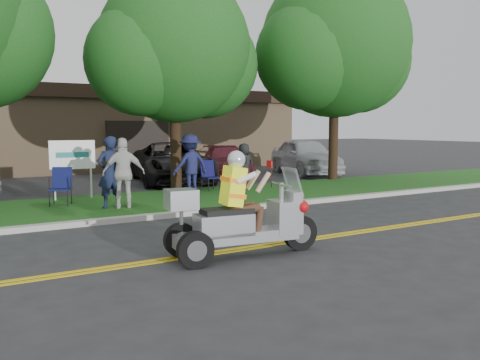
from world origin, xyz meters
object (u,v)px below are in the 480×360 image
lawn_chair_a (61,184)px  parked_car_mid (172,163)px  spectator_adult_left (110,172)px  parked_car_right (226,161)px  spectator_adult_right (124,173)px  lawn_chair_b (209,173)px  trike_scooter (239,220)px  parked_car_far_right (305,156)px

lawn_chair_a → parked_car_mid: (4.91, 4.14, 0.12)m
spectator_adult_left → parked_car_right: spectator_adult_left is taller
spectator_adult_right → parked_car_mid: bearing=-110.5°
lawn_chair_a → parked_car_mid: parked_car_mid is taller
spectator_adult_left → spectator_adult_right: bearing=143.1°
lawn_chair_a → lawn_chair_b: 4.78m
trike_scooter → spectator_adult_left: bearing=102.4°
trike_scooter → parked_car_far_right: trike_scooter is taller
lawn_chair_a → parked_car_far_right: bearing=46.5°
lawn_chair_a → spectator_adult_left: size_ratio=0.54×
lawn_chair_b → parked_car_right: parked_car_right is taller
lawn_chair_a → spectator_adult_left: (0.94, -1.16, 0.35)m
lawn_chair_a → parked_car_mid: 6.42m
parked_car_right → parked_car_far_right: 3.65m
spectator_adult_right → parked_car_far_right: 11.63m
lawn_chair_b → parked_car_right: 5.56m
lawn_chair_b → lawn_chair_a: bearing=-175.2°
lawn_chair_a → spectator_adult_left: bearing=-25.2°
parked_car_mid → parked_car_far_right: parked_car_far_right is taller
spectator_adult_left → parked_car_mid: (3.97, 5.30, -0.23)m
parked_car_far_right → parked_car_right: bearing=178.9°
lawn_chair_b → parked_car_right: (3.19, 4.55, 0.01)m
lawn_chair_a → parked_car_right: 9.53m
lawn_chair_a → parked_car_far_right: size_ratio=0.20×
trike_scooter → parked_car_right: trike_scooter is taller
parked_car_right → spectator_adult_right: bearing=-113.9°
trike_scooter → parked_car_right: size_ratio=0.60×
lawn_chair_a → lawn_chair_b: bearing=35.0°
trike_scooter → spectator_adult_left: size_ratio=1.49×
spectator_adult_right → parked_car_mid: spectator_adult_right is taller
lawn_chair_b → parked_car_mid: 3.39m
lawn_chair_a → spectator_adult_right: bearing=-21.5°
trike_scooter → parked_car_mid: size_ratio=0.48×
trike_scooter → lawn_chair_b: trike_scooter is taller
trike_scooter → lawn_chair_b: 8.06m
parked_car_mid → parked_car_far_right: bearing=14.4°
lawn_chair_a → spectator_adult_right: spectator_adult_right is taller
lawn_chair_b → spectator_adult_left: size_ratio=0.53×
spectator_adult_left → parked_car_right: (6.97, 6.47, -0.35)m
spectator_adult_right → parked_car_mid: (3.68, 5.48, -0.21)m
trike_scooter → spectator_adult_left: spectator_adult_left is taller
parked_car_far_right → lawn_chair_a: bearing=-144.4°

